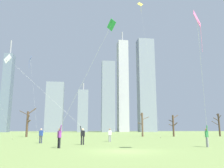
% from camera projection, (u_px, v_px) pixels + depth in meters
% --- Properties ---
extents(ground_plane, '(400.00, 400.00, 0.00)m').
position_uv_depth(ground_plane, '(124.00, 151.00, 16.20)').
color(ground_plane, '#7A934C').
extents(kite_flyer_midfield_right_green, '(4.37, 4.05, 9.98)m').
position_uv_depth(kite_flyer_midfield_right_green, '(65.00, 123.00, 18.89)').
color(kite_flyer_midfield_right_green, black).
rests_on(kite_flyer_midfield_right_green, ground).
extents(kite_flyer_foreground_left_white, '(9.51, 3.45, 10.17)m').
position_uv_depth(kite_flyer_foreground_left_white, '(63.00, 116.00, 23.94)').
color(kite_flyer_foreground_left_white, black).
rests_on(kite_flyer_foreground_left_white, ground).
extents(kite_flyer_far_back_pink, '(3.57, 5.78, 9.99)m').
position_uv_depth(kite_flyer_far_back_pink, '(205.00, 114.00, 19.36)').
color(kite_flyer_far_back_pink, gray).
rests_on(kite_flyer_far_back_pink, ground).
extents(bystander_strolling_midfield, '(0.45, 0.34, 1.62)m').
position_uv_depth(bystander_strolling_midfield, '(110.00, 134.00, 28.84)').
color(bystander_strolling_midfield, gray).
rests_on(bystander_strolling_midfield, ground).
extents(bystander_watching_nearby, '(0.47, 0.33, 1.62)m').
position_uv_depth(bystander_watching_nearby, '(41.00, 135.00, 25.69)').
color(bystander_watching_nearby, '#33384C').
rests_on(bystander_watching_nearby, ground).
extents(distant_kite_high_overhead_blue, '(3.56, 5.85, 16.71)m').
position_uv_depth(distant_kite_high_overhead_blue, '(31.00, 63.00, 47.77)').
color(distant_kite_high_overhead_blue, blue).
rests_on(distant_kite_high_overhead_blue, ground).
extents(distant_kite_drifting_left_yellow, '(4.27, 1.92, 26.25)m').
position_uv_depth(distant_kite_drifting_left_yellow, '(142.00, 15.00, 45.08)').
color(distant_kite_drifting_left_yellow, yellow).
rests_on(distant_kite_drifting_left_yellow, ground).
extents(bare_tree_right_of_center, '(2.54, 1.78, 4.77)m').
position_uv_depth(bare_tree_right_of_center, '(173.00, 125.00, 50.73)').
color(bare_tree_right_of_center, '#4C3828').
rests_on(bare_tree_right_of_center, ground).
extents(bare_tree_center, '(2.51, 1.63, 5.17)m').
position_uv_depth(bare_tree_center, '(142.00, 124.00, 50.74)').
color(bare_tree_center, brown).
rests_on(bare_tree_center, ground).
extents(bare_tree_far_right_edge, '(1.91, 1.82, 5.07)m').
position_uv_depth(bare_tree_far_right_edge, '(219.00, 124.00, 52.00)').
color(bare_tree_far_right_edge, '#423326').
rests_on(bare_tree_far_right_edge, ground).
extents(bare_tree_rightmost, '(3.16, 2.52, 6.05)m').
position_uv_depth(bare_tree_rightmost, '(28.00, 123.00, 47.90)').
color(bare_tree_rightmost, '#4C3828').
rests_on(bare_tree_rightmost, ground).
extents(skyline_squat_block, '(6.10, 7.65, 29.48)m').
position_uv_depth(skyline_squat_block, '(83.00, 111.00, 138.69)').
color(skyline_squat_block, gray).
rests_on(skyline_squat_block, ground).
extents(skyline_wide_slab, '(6.64, 8.73, 68.76)m').
position_uv_depth(skyline_wide_slab, '(123.00, 85.00, 154.59)').
color(skyline_wide_slab, '#B2B2B7').
rests_on(skyline_wide_slab, ground).
extents(skyline_short_annex, '(9.81, 7.06, 28.33)m').
position_uv_depth(skyline_short_annex, '(55.00, 107.00, 132.01)').
color(skyline_short_annex, gray).
rests_on(skyline_short_annex, ground).
extents(skyline_mid_tower_left, '(11.08, 8.25, 63.73)m').
position_uv_depth(skyline_mid_tower_left, '(146.00, 84.00, 157.80)').
color(skyline_mid_tower_left, gray).
rests_on(skyline_mid_tower_left, ground).
extents(skyline_tall_tower, '(5.01, 6.71, 55.38)m').
position_uv_depth(skyline_tall_tower, '(7.00, 92.00, 135.89)').
color(skyline_tall_tower, slate).
rests_on(skyline_tall_tower, ground).
extents(skyline_slender_spire, '(7.97, 5.24, 43.05)m').
position_uv_depth(skyline_slender_spire, '(108.00, 96.00, 140.17)').
color(skyline_slender_spire, gray).
rests_on(skyline_slender_spire, ground).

